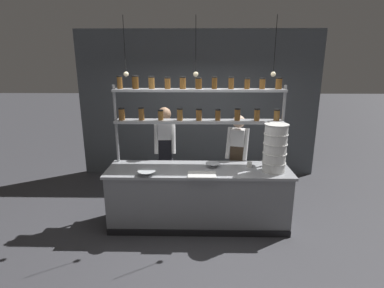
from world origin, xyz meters
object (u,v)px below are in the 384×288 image
cutting_board (202,175)px  serving_cup_front (249,164)px  chef_left (165,150)px  spice_shelf_unit (198,108)px  container_stack (275,148)px  prep_bowl_center_front (213,165)px  chef_center (237,156)px  prep_bowl_near_left (147,173)px

cutting_board → serving_cup_front: size_ratio=4.41×
chef_left → spice_shelf_unit: bearing=-35.8°
spice_shelf_unit → cutting_board: size_ratio=6.61×
spice_shelf_unit → cutting_board: (0.06, -0.62, -0.86)m
chef_left → container_stack: bearing=-28.8°
cutting_board → chef_left: bearing=122.9°
container_stack → prep_bowl_center_front: (-0.89, 0.17, -0.33)m
prep_bowl_center_front → spice_shelf_unit: bearing=132.2°
chef_center → container_stack: size_ratio=2.30×
prep_bowl_center_front → chef_left: bearing=143.0°
prep_bowl_center_front → container_stack: bearing=-10.7°
chef_center → cutting_board: (-0.61, -0.85, -0.01)m
chef_left → prep_bowl_near_left: size_ratio=6.88×
cutting_board → prep_bowl_center_front: (0.17, 0.37, 0.02)m
cutting_board → serving_cup_front: (0.73, 0.36, 0.03)m
cutting_board → prep_bowl_near_left: 0.78m
chef_left → prep_bowl_near_left: (-0.16, -0.97, -0.06)m
chef_center → serving_cup_front: size_ratio=18.05×
spice_shelf_unit → prep_bowl_near_left: 1.27m
serving_cup_front → chef_left: bearing=156.1°
prep_bowl_center_front → prep_bowl_near_left: bearing=-158.6°
prep_bowl_near_left → prep_bowl_center_front: size_ratio=1.15×
serving_cup_front → cutting_board: bearing=-153.5°
chef_left → serving_cup_front: size_ratio=19.28×
prep_bowl_near_left → container_stack: bearing=6.4°
chef_center → prep_bowl_near_left: 1.63m
serving_cup_front → prep_bowl_near_left: bearing=-166.3°
prep_bowl_near_left → prep_bowl_center_front: bearing=21.4°
chef_center → prep_bowl_center_front: 0.65m
cutting_board → spice_shelf_unit: bearing=95.6°
container_stack → prep_bowl_center_front: size_ratio=3.21×
chef_left → prep_bowl_center_front: bearing=-41.3°
chef_center → prep_bowl_center_front: (-0.44, -0.49, 0.01)m
chef_left → prep_bowl_near_left: bearing=-103.8°
container_stack → prep_bowl_near_left: container_stack is taller
prep_bowl_near_left → serving_cup_front: (1.51, 0.37, 0.01)m
chef_left → serving_cup_front: 1.48m
cutting_board → serving_cup_front: 0.81m
prep_bowl_near_left → serving_cup_front: size_ratio=2.80×
chef_left → serving_cup_front: bearing=-28.3°
chef_left → prep_bowl_near_left: 0.98m
spice_shelf_unit → chef_left: bearing=148.6°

